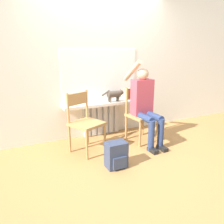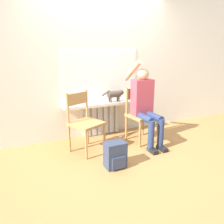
{
  "view_description": "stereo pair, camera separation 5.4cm",
  "coord_description": "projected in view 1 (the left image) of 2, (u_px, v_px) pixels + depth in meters",
  "views": [
    {
      "loc": [
        -1.52,
        -2.43,
        1.51
      ],
      "look_at": [
        0.0,
        0.71,
        0.54
      ],
      "focal_mm": 35.0,
      "sensor_mm": 36.0,
      "label": 1
    },
    {
      "loc": [
        -1.47,
        -2.46,
        1.51
      ],
      "look_at": [
        0.0,
        0.71,
        0.54
      ],
      "focal_mm": 35.0,
      "sensor_mm": 36.0,
      "label": 2
    }
  ],
  "objects": [
    {
      "name": "cat",
      "position": [
        115.0,
        94.0,
        3.9
      ],
      "size": [
        0.43,
        0.12,
        0.22
      ],
      "color": "#4C4238",
      "rests_on": "windowsill"
    },
    {
      "name": "windowsill",
      "position": [
        103.0,
        103.0,
        3.91
      ],
      "size": [
        1.48,
        0.27,
        0.05
      ],
      "color": "silver",
      "rests_on": "radiator"
    },
    {
      "name": "wall_with_window",
      "position": [
        99.0,
        61.0,
        3.86
      ],
      "size": [
        7.0,
        0.06,
        2.7
      ],
      "color": "white",
      "rests_on": "ground_plane"
    },
    {
      "name": "chair_left",
      "position": [
        85.0,
        121.0,
        3.33
      ],
      "size": [
        0.57,
        0.57,
        0.93
      ],
      "rotation": [
        0.0,
        0.0,
        0.42
      ],
      "color": "#B2844C",
      "rests_on": "ground_plane"
    },
    {
      "name": "chair_right",
      "position": [
        140.0,
        113.0,
        3.75
      ],
      "size": [
        0.48,
        0.48,
        0.93
      ],
      "rotation": [
        0.0,
        0.0,
        0.12
      ],
      "color": "#B2844C",
      "rests_on": "ground_plane"
    },
    {
      "name": "person",
      "position": [
        145.0,
        103.0,
        3.6
      ],
      "size": [
        0.36,
        0.98,
        1.4
      ],
      "color": "navy",
      "rests_on": "ground_plane"
    },
    {
      "name": "backpack",
      "position": [
        116.0,
        155.0,
        2.92
      ],
      "size": [
        0.27,
        0.23,
        0.36
      ],
      "color": "#333D56",
      "rests_on": "ground_plane"
    },
    {
      "name": "window_glass",
      "position": [
        100.0,
        75.0,
        3.9
      ],
      "size": [
        1.42,
        0.01,
        0.92
      ],
      "color": "white",
      "rests_on": "windowsill"
    },
    {
      "name": "ground_plane",
      "position": [
        133.0,
        160.0,
        3.15
      ],
      "size": [
        12.0,
        12.0,
        0.0
      ],
      "primitive_type": "plane",
      "color": "#B27F47"
    },
    {
      "name": "radiator",
      "position": [
        102.0,
        119.0,
        4.07
      ],
      "size": [
        0.7,
        0.08,
        0.59
      ],
      "color": "silver",
      "rests_on": "ground_plane"
    }
  ]
}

